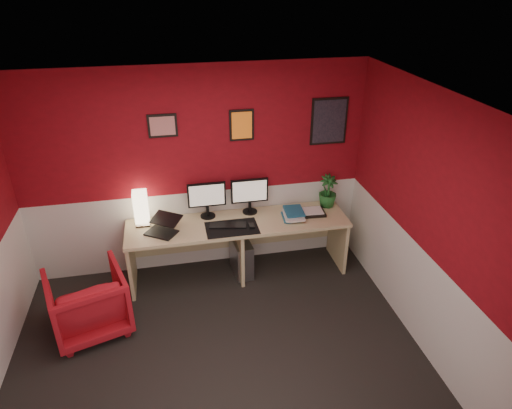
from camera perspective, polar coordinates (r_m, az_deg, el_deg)
name	(u,v)px	position (r m, az deg, el deg)	size (l,w,h in m)	color
ground	(220,364)	(4.62, -4.55, -19.44)	(4.00, 3.50, 0.01)	black
ceiling	(207,109)	(3.26, -6.21, 11.93)	(4.00, 3.50, 0.01)	white
wall_back	(197,173)	(5.33, -7.54, 3.98)	(4.00, 0.01, 2.50)	maroon
wall_right	(432,231)	(4.42, 21.44, -3.15)	(0.01, 3.50, 2.50)	maroon
wainscot_back	(200,228)	(5.67, -7.07, -2.99)	(4.00, 0.01, 1.00)	silver
wainscot_right	(418,296)	(4.83, 19.84, -10.82)	(0.01, 3.50, 1.00)	silver
desk	(239,248)	(5.49, -2.21, -5.54)	(2.60, 0.65, 0.73)	#CDBB83
shoji_lamp	(141,209)	(5.32, -14.33, -0.56)	(0.16, 0.16, 0.40)	#FFE5B2
laptop	(161,225)	(5.13, -11.99, -2.55)	(0.33, 0.23, 0.22)	black
monitor_left	(207,195)	(5.31, -6.25, 1.22)	(0.45, 0.06, 0.58)	black
monitor_right	(250,191)	(5.38, -0.80, 1.75)	(0.45, 0.06, 0.58)	black
desk_mat	(232,228)	(5.18, -3.07, -2.98)	(0.60, 0.38, 0.01)	black
keyboard	(228,225)	(5.21, -3.58, -2.64)	(0.42, 0.14, 0.02)	black
mouse	(252,226)	(5.18, -0.56, -2.73)	(0.06, 0.10, 0.03)	black
book_bottom	(283,218)	(5.37, 3.38, -1.69)	(0.19, 0.26, 0.02)	#1C5F82
book_middle	(284,216)	(5.36, 3.55, -1.43)	(0.23, 0.32, 0.02)	silver
book_top	(285,212)	(5.39, 3.68, -0.94)	(0.22, 0.30, 0.03)	#1C5F82
zen_tray	(310,212)	(5.51, 6.85, -0.99)	(0.35, 0.25, 0.03)	black
potted_plant	(328,191)	(5.63, 9.07, 1.67)	(0.23, 0.23, 0.41)	#19591E
pc_tower	(241,256)	(5.59, -1.86, -6.56)	(0.20, 0.45, 0.45)	#99999E
armchair	(88,302)	(5.03, -20.47, -11.47)	(0.73, 0.75, 0.68)	#B2111C
art_left	(163,126)	(5.10, -11.75, 9.74)	(0.32, 0.02, 0.26)	red
art_center	(242,125)	(5.18, -1.83, 10.01)	(0.28, 0.02, 0.36)	orange
art_right	(329,121)	(5.45, 9.22, 10.37)	(0.44, 0.02, 0.56)	black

